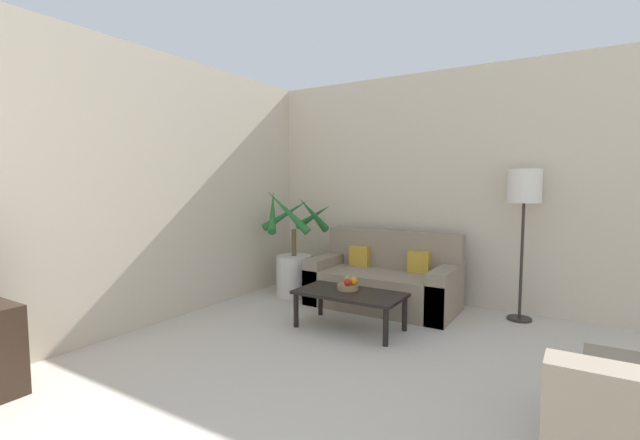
{
  "coord_description": "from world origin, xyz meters",
  "views": [
    {
      "loc": [
        0.35,
        1.68,
        1.41
      ],
      "look_at": [
        -2.13,
        5.68,
        1.0
      ],
      "focal_mm": 24.0,
      "sensor_mm": 36.0,
      "label": 1
    }
  ],
  "objects_px": {
    "potted_palm": "(294,259)",
    "fruit_bowl": "(348,287)",
    "coffee_table": "(350,297)",
    "sofa_loveseat": "(383,282)",
    "floor_lamp": "(524,193)",
    "apple_red": "(347,282)",
    "apple_green": "(348,279)",
    "orange_fruit": "(354,281)"
  },
  "relations": [
    {
      "from": "potted_palm",
      "to": "fruit_bowl",
      "type": "distance_m",
      "value": 1.3
    },
    {
      "from": "coffee_table",
      "to": "sofa_loveseat",
      "type": "bearing_deg",
      "value": 91.95
    },
    {
      "from": "potted_palm",
      "to": "coffee_table",
      "type": "bearing_deg",
      "value": -32.09
    },
    {
      "from": "potted_palm",
      "to": "sofa_loveseat",
      "type": "distance_m",
      "value": 1.17
    },
    {
      "from": "sofa_loveseat",
      "to": "coffee_table",
      "type": "distance_m",
      "value": 0.88
    },
    {
      "from": "sofa_loveseat",
      "to": "coffee_table",
      "type": "relative_size",
      "value": 1.58
    },
    {
      "from": "fruit_bowl",
      "to": "coffee_table",
      "type": "bearing_deg",
      "value": -50.42
    },
    {
      "from": "sofa_loveseat",
      "to": "fruit_bowl",
      "type": "height_order",
      "value": "sofa_loveseat"
    },
    {
      "from": "floor_lamp",
      "to": "apple_red",
      "type": "distance_m",
      "value": 2.0
    },
    {
      "from": "fruit_bowl",
      "to": "apple_red",
      "type": "xyz_separation_m",
      "value": [
        0.02,
        -0.05,
        0.06
      ]
    },
    {
      "from": "sofa_loveseat",
      "to": "fruit_bowl",
      "type": "bearing_deg",
      "value": -92.22
    },
    {
      "from": "apple_green",
      "to": "orange_fruit",
      "type": "distance_m",
      "value": 0.09
    },
    {
      "from": "floor_lamp",
      "to": "apple_red",
      "type": "height_order",
      "value": "floor_lamp"
    },
    {
      "from": "fruit_bowl",
      "to": "apple_green",
      "type": "distance_m",
      "value": 0.09
    },
    {
      "from": "potted_palm",
      "to": "floor_lamp",
      "type": "xyz_separation_m",
      "value": [
        2.54,
        0.43,
        0.85
      ]
    },
    {
      "from": "potted_palm",
      "to": "floor_lamp",
      "type": "bearing_deg",
      "value": 9.53
    },
    {
      "from": "potted_palm",
      "to": "apple_red",
      "type": "relative_size",
      "value": 19.59
    },
    {
      "from": "floor_lamp",
      "to": "fruit_bowl",
      "type": "relative_size",
      "value": 7.39
    },
    {
      "from": "potted_palm",
      "to": "floor_lamp",
      "type": "relative_size",
      "value": 0.87
    },
    {
      "from": "potted_palm",
      "to": "floor_lamp",
      "type": "distance_m",
      "value": 2.71
    },
    {
      "from": "potted_palm",
      "to": "floor_lamp",
      "type": "height_order",
      "value": "floor_lamp"
    },
    {
      "from": "potted_palm",
      "to": "apple_green",
      "type": "bearing_deg",
      "value": -29.43
    },
    {
      "from": "apple_green",
      "to": "fruit_bowl",
      "type": "bearing_deg",
      "value": -61.29
    },
    {
      "from": "orange_fruit",
      "to": "apple_green",
      "type": "bearing_deg",
      "value": 162.59
    },
    {
      "from": "potted_palm",
      "to": "orange_fruit",
      "type": "xyz_separation_m",
      "value": [
        1.17,
        -0.64,
        -0.01
      ]
    },
    {
      "from": "coffee_table",
      "to": "orange_fruit",
      "type": "bearing_deg",
      "value": 93.23
    },
    {
      "from": "apple_red",
      "to": "apple_green",
      "type": "xyz_separation_m",
      "value": [
        -0.05,
        0.1,
        0.0
      ]
    },
    {
      "from": "floor_lamp",
      "to": "potted_palm",
      "type": "bearing_deg",
      "value": -170.47
    },
    {
      "from": "floor_lamp",
      "to": "coffee_table",
      "type": "xyz_separation_m",
      "value": [
        -1.36,
        -1.16,
        -0.99
      ]
    },
    {
      "from": "coffee_table",
      "to": "apple_red",
      "type": "distance_m",
      "value": 0.14
    },
    {
      "from": "apple_green",
      "to": "coffee_table",
      "type": "bearing_deg",
      "value": -54.49
    },
    {
      "from": "potted_palm",
      "to": "fruit_bowl",
      "type": "relative_size",
      "value": 6.46
    },
    {
      "from": "sofa_loveseat",
      "to": "apple_green",
      "type": "height_order",
      "value": "sofa_loveseat"
    },
    {
      "from": "fruit_bowl",
      "to": "apple_green",
      "type": "relative_size",
      "value": 2.75
    },
    {
      "from": "sofa_loveseat",
      "to": "floor_lamp",
      "type": "height_order",
      "value": "floor_lamp"
    },
    {
      "from": "fruit_bowl",
      "to": "apple_green",
      "type": "height_order",
      "value": "apple_green"
    },
    {
      "from": "apple_red",
      "to": "orange_fruit",
      "type": "xyz_separation_m",
      "value": [
        0.03,
        0.07,
        0.0
      ]
    },
    {
      "from": "sofa_loveseat",
      "to": "floor_lamp",
      "type": "bearing_deg",
      "value": 11.67
    },
    {
      "from": "coffee_table",
      "to": "orange_fruit",
      "type": "distance_m",
      "value": 0.17
    },
    {
      "from": "coffee_table",
      "to": "fruit_bowl",
      "type": "relative_size",
      "value": 4.94
    },
    {
      "from": "orange_fruit",
      "to": "fruit_bowl",
      "type": "bearing_deg",
      "value": -156.39
    },
    {
      "from": "potted_palm",
      "to": "apple_red",
      "type": "bearing_deg",
      "value": -32.05
    }
  ]
}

